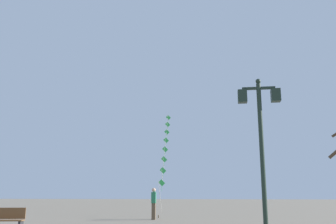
% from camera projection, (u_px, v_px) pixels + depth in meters
% --- Properties ---
extents(ground_plane, '(160.00, 160.00, 0.00)m').
position_uv_depth(ground_plane, '(205.00, 218.00, 21.78)').
color(ground_plane, '#756B5B').
extents(twin_lantern_lamp_post, '(1.30, 0.28, 4.95)m').
position_uv_depth(twin_lantern_lamp_post, '(261.00, 126.00, 11.48)').
color(twin_lantern_lamp_post, '#1E2D23').
rests_on(twin_lantern_lamp_post, ground_plane).
extents(kite_train, '(1.24, 11.57, 8.61)m').
position_uv_depth(kite_train, '(165.00, 150.00, 29.09)').
color(kite_train, brown).
rests_on(kite_train, ground_plane).
extents(kite_flyer, '(0.26, 0.61, 1.71)m').
position_uv_depth(kite_flyer, '(154.00, 203.00, 20.64)').
color(kite_flyer, brown).
rests_on(kite_flyer, ground_plane).
extents(park_bench, '(1.66, 0.75, 0.89)m').
position_uv_depth(park_bench, '(1.00, 220.00, 13.42)').
color(park_bench, brown).
rests_on(park_bench, ground_plane).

